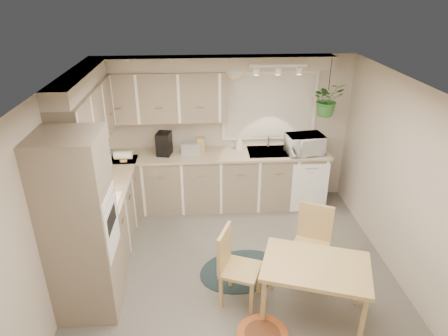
{
  "coord_description": "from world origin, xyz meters",
  "views": [
    {
      "loc": [
        -0.41,
        -3.96,
        3.4
      ],
      "look_at": [
        -0.12,
        0.55,
        1.27
      ],
      "focal_mm": 32.0,
      "sensor_mm": 36.0,
      "label": 1
    }
  ],
  "objects_px": {
    "dining_table": "(313,291)",
    "braided_rug": "(242,270)",
    "chair_left": "(241,268)",
    "microwave": "(305,142)",
    "chair_back": "(310,246)"
  },
  "relations": [
    {
      "from": "dining_table",
      "to": "braided_rug",
      "type": "xyz_separation_m",
      "value": [
        -0.69,
        0.79,
        -0.34
      ]
    },
    {
      "from": "dining_table",
      "to": "chair_back",
      "type": "xyz_separation_m",
      "value": [
        0.12,
        0.62,
        0.13
      ]
    },
    {
      "from": "chair_left",
      "to": "braided_rug",
      "type": "xyz_separation_m",
      "value": [
        0.07,
        0.5,
        -0.46
      ]
    },
    {
      "from": "chair_back",
      "to": "microwave",
      "type": "distance_m",
      "value": 1.91
    },
    {
      "from": "chair_left",
      "to": "microwave",
      "type": "distance_m",
      "value": 2.5
    },
    {
      "from": "chair_left",
      "to": "dining_table",
      "type": "bearing_deg",
      "value": 90.55
    },
    {
      "from": "dining_table",
      "to": "chair_back",
      "type": "height_order",
      "value": "chair_back"
    },
    {
      "from": "chair_back",
      "to": "braided_rug",
      "type": "distance_m",
      "value": 0.95
    },
    {
      "from": "braided_rug",
      "to": "chair_left",
      "type": "bearing_deg",
      "value": -98.32
    },
    {
      "from": "dining_table",
      "to": "braided_rug",
      "type": "height_order",
      "value": "dining_table"
    },
    {
      "from": "chair_back",
      "to": "chair_left",
      "type": "bearing_deg",
      "value": 46.59
    },
    {
      "from": "braided_rug",
      "to": "microwave",
      "type": "bearing_deg",
      "value": 54.69
    },
    {
      "from": "dining_table",
      "to": "microwave",
      "type": "relative_size",
      "value": 2.0
    },
    {
      "from": "chair_left",
      "to": "braided_rug",
      "type": "height_order",
      "value": "chair_left"
    },
    {
      "from": "chair_back",
      "to": "microwave",
      "type": "xyz_separation_m",
      "value": [
        0.32,
        1.76,
        0.65
      ]
    }
  ]
}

